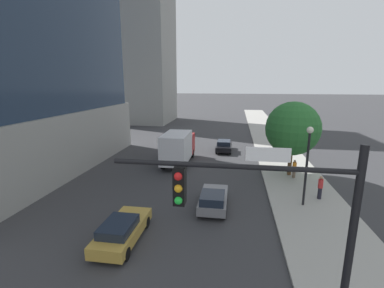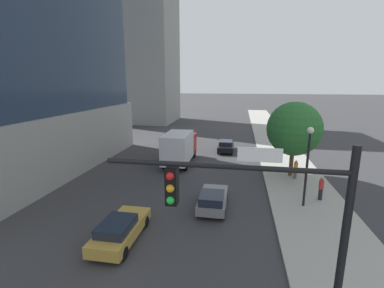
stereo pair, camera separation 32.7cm
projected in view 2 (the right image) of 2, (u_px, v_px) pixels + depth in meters
sidewalk at (295, 178)px, 24.01m from camera, size 5.29×120.00×0.15m
construction_building at (139, 27)px, 55.66m from camera, size 17.38×19.87×45.92m
traffic_light_pole at (265, 223)px, 7.12m from camera, size 6.38×0.48×6.82m
street_lamp at (308, 155)px, 17.80m from camera, size 0.44×0.44×5.44m
street_tree at (294, 129)px, 23.72m from camera, size 4.72×4.72×6.62m
car_gold at (120, 229)px, 14.54m from camera, size 1.82×4.53×1.36m
car_gray at (213, 199)px, 18.22m from camera, size 1.80×4.12×1.42m
car_black at (226, 146)px, 33.49m from camera, size 1.83×4.21×1.39m
box_truck at (179, 146)px, 28.23m from camera, size 2.45×6.94×3.38m
pedestrian_red_shirt at (321, 188)px, 19.35m from camera, size 0.34×0.34×1.70m
pedestrian_orange_shirt at (296, 169)px, 23.69m from camera, size 0.34×0.34×1.61m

